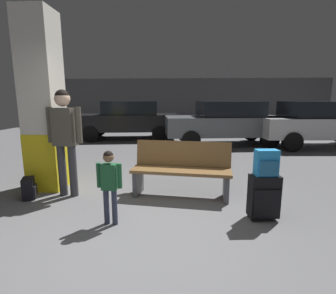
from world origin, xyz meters
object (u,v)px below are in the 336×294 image
object	(u,v)px
parked_car_near	(226,122)
suitcase	(264,196)
child	(109,180)
structural_pillar	(43,104)
adult	(65,132)
backpack_dark_floor	(29,188)
parked_car_far	(128,119)
backpack_bright	(266,163)
bench	(182,169)
parked_car_side	(320,123)

from	to	relation	value
parked_car_near	suitcase	bearing A→B (deg)	-94.45
child	structural_pillar	bearing A→B (deg)	138.49
adult	child	bearing A→B (deg)	-44.21
child	adult	world-z (taller)	adult
child	backpack_dark_floor	world-z (taller)	child
child	parked_car_far	xyz separation A→B (m)	(-1.29, 7.23, 0.22)
backpack_bright	child	xyz separation A→B (m)	(-1.98, -0.23, -0.18)
backpack_dark_floor	parked_car_near	size ratio (longest dim) A/B	0.08
backpack_dark_floor	parked_car_far	xyz separation A→B (m)	(0.26, 6.46, 0.64)
backpack_bright	suitcase	bearing A→B (deg)	81.81
suitcase	backpack_bright	xyz separation A→B (m)	(-0.00, -0.00, 0.45)
backpack_dark_floor	child	bearing A→B (deg)	-26.65
bench	parked_car_near	bearing A→B (deg)	72.84
bench	parked_car_side	bearing A→B (deg)	45.53
structural_pillar	suitcase	bearing A→B (deg)	-17.29
structural_pillar	bench	xyz separation A→B (m)	(2.38, -0.26, -1.06)
bench	backpack_dark_floor	world-z (taller)	bench
suitcase	backpack_bright	bearing A→B (deg)	-98.19
parked_car_far	backpack_dark_floor	bearing A→B (deg)	-92.31
backpack_bright	parked_car_far	size ratio (longest dim) A/B	0.08
bench	adult	size ratio (longest dim) A/B	0.96
suitcase	parked_car_near	size ratio (longest dim) A/B	0.14
child	parked_car_near	bearing A→B (deg)	68.02
structural_pillar	backpack_dark_floor	size ratio (longest dim) A/B	8.89
suitcase	parked_car_far	distance (m)	7.74
backpack_bright	structural_pillar	bearing A→B (deg)	162.71
structural_pillar	parked_car_near	world-z (taller)	structural_pillar
structural_pillar	parked_car_near	bearing A→B (deg)	50.29
structural_pillar	parked_car_far	bearing A→B (deg)	88.10
structural_pillar	backpack_dark_floor	bearing A→B (deg)	-96.79
suitcase	parked_car_side	bearing A→B (deg)	57.48
backpack_bright	child	world-z (taller)	child
backpack_bright	backpack_dark_floor	world-z (taller)	backpack_bright
backpack_bright	bench	bearing A→B (deg)	142.82
suitcase	adult	distance (m)	3.12
parked_car_far	parked_car_near	world-z (taller)	same
suitcase	bench	bearing A→B (deg)	142.84
backpack_dark_floor	parked_car_near	bearing A→B (deg)	52.84
parked_car_near	backpack_bright	bearing A→B (deg)	-94.45
backpack_dark_floor	parked_car_side	xyz separation A→B (m)	(7.04, 4.96, 0.64)
bench	parked_car_near	xyz separation A→B (m)	(1.54, 4.97, 0.36)
backpack_bright	parked_car_far	bearing A→B (deg)	115.05
parked_car_side	backpack_bright	bearing A→B (deg)	-122.52
bench	backpack_bright	world-z (taller)	backpack_bright
adult	parked_car_side	distance (m)	8.04
parked_car_far	parked_car_near	bearing A→B (deg)	-17.90
backpack_dark_floor	structural_pillar	bearing A→B (deg)	83.21
suitcase	adult	world-z (taller)	adult
parked_car_far	bench	bearing A→B (deg)	-70.51
structural_pillar	backpack_dark_floor	world-z (taller)	structural_pillar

